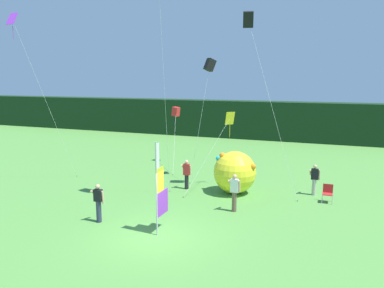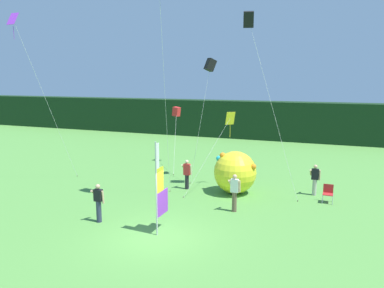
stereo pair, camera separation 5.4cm
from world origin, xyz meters
TOP-DOWN VIEW (x-y plane):
  - ground_plane at (0.00, 0.00)m, footprint 120.00×120.00m
  - distant_treeline at (0.00, 25.82)m, footprint 80.00×2.40m
  - banner_flag at (-0.02, 0.43)m, footprint 0.06×1.03m
  - person_near_banner at (5.36, 7.83)m, footprint 0.55×0.48m
  - person_mid_field at (-1.34, 6.40)m, footprint 0.55×0.48m
  - person_far_left at (2.09, 3.84)m, footprint 0.55×0.48m
  - person_far_right at (-2.96, 0.44)m, footprint 0.55×0.48m
  - inflatable_balloon at (1.35, 6.66)m, footprint 2.32×2.28m
  - folding_chair at (6.07, 6.89)m, footprint 0.51×0.51m
  - kite_black_box_0 at (-0.91, 8.99)m, footprint 1.07×1.97m
  - kite_purple_diamond_1 at (-10.25, 3.87)m, footprint 1.82×2.93m
  - kite_red_box_2 at (-4.63, 12.38)m, footprint 1.65×3.83m
  - kite_yellow_diamond_3 at (0.60, 7.75)m, footprint 1.85×3.33m
  - kite_black_box_5 at (1.74, 7.28)m, footprint 3.30×1.30m

SIDE VIEW (x-z plane):
  - ground_plane at x=0.00m, z-range 0.00..0.00m
  - folding_chair at x=6.07m, z-range 0.07..0.96m
  - person_near_banner at x=5.36m, z-range 0.05..1.71m
  - person_mid_field at x=-1.34m, z-range 0.05..1.71m
  - person_far_right at x=-2.96m, z-range 0.06..1.74m
  - person_far_left at x=2.09m, z-range 0.06..1.83m
  - inflatable_balloon at x=1.35m, z-range 0.01..2.29m
  - banner_flag at x=-0.02m, z-range -0.08..3.65m
  - distant_treeline at x=0.00m, z-range 0.00..3.84m
  - kite_yellow_diamond_3 at x=0.60m, z-range 1.54..5.80m
  - kite_red_box_2 at x=-4.63m, z-range 1.69..5.79m
  - kite_black_box_0 at x=-0.91m, z-range 3.21..10.51m
  - kite_purple_diamond_1 at x=-10.25m, z-range 3.74..13.35m
  - kite_black_box_5 at x=1.74m, z-range 4.28..13.80m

